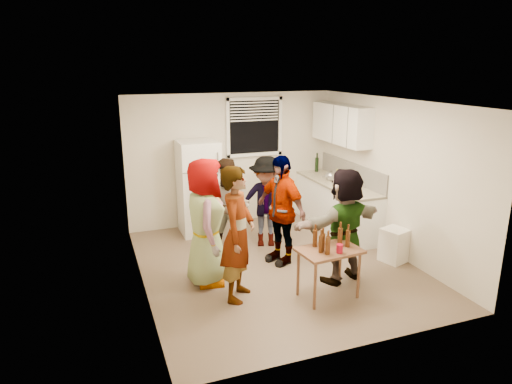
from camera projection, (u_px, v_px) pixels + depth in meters
name	position (u px, v px, depth m)	size (l,w,h in m)	color
room	(276.00, 266.00, 7.05)	(4.00, 4.50, 2.50)	beige
window	(254.00, 127.00, 8.69)	(1.12, 0.10, 1.06)	white
refrigerator	(199.00, 187.00, 8.27)	(0.70, 0.70, 1.70)	white
counter_lower	(336.00, 207.00, 8.54)	(0.60, 2.20, 0.86)	white
countertop	(338.00, 184.00, 8.42)	(0.64, 2.22, 0.04)	#BFB499
backsplash	(352.00, 172.00, 8.46)	(0.03, 2.20, 0.36)	#AAA49C
upper_cabinets	(341.00, 124.00, 8.35)	(0.34, 1.60, 0.70)	white
kettle	(331.00, 181.00, 8.55)	(0.25, 0.21, 0.21)	silver
paper_towel	(347.00, 187.00, 8.08)	(0.11, 0.11, 0.24)	white
wine_bottle	(317.00, 172.00, 9.27)	(0.07, 0.07, 0.28)	black
beer_bottle_counter	(346.00, 189.00, 7.96)	(0.06, 0.06, 0.23)	#47230C
blue_cup	(355.00, 194.00, 7.66)	(0.08, 0.08, 0.11)	blue
picture_frame	(340.00, 174.00, 8.75)	(0.02, 0.19, 0.16)	gold
trash_bin	(394.00, 246.00, 7.16)	(0.36, 0.36, 0.53)	white
serving_table	(327.00, 296.00, 6.12)	(0.81, 0.54, 0.68)	brown
beer_bottle_table	(340.00, 245.00, 6.07)	(0.06, 0.06, 0.24)	#47230C
red_cup	(339.00, 253.00, 5.83)	(0.09, 0.09, 0.11)	maroon
guest_grey	(208.00, 282.00, 6.54)	(0.88, 1.80, 0.57)	gray
guest_stripe	(238.00, 297.00, 6.11)	(0.65, 1.80, 0.43)	#141933
guest_back_left	(229.00, 251.00, 7.60)	(0.76, 1.56, 0.59)	brown
guest_back_right	(266.00, 244.00, 7.88)	(1.00, 1.55, 0.58)	#3E3E43
guest_black	(280.00, 261.00, 7.22)	(1.00, 1.71, 0.42)	black
guest_orange	(342.00, 279.00, 6.61)	(1.53, 1.65, 0.49)	#D87B4E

